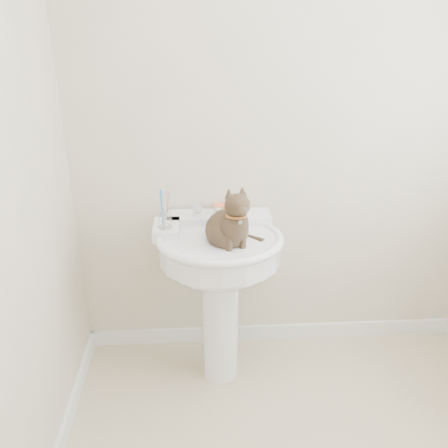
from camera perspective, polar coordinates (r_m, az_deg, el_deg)
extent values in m
cube|color=white|center=(2.90, 6.70, -12.72)|extent=(2.20, 0.02, 0.09)
cylinder|color=white|center=(2.46, -0.45, -11.94)|extent=(0.18, 0.18, 0.65)
cylinder|color=white|center=(2.24, -0.49, -3.12)|extent=(0.57, 0.57, 0.12)
ellipsoid|color=white|center=(2.27, -0.48, -4.51)|extent=(0.53, 0.46, 0.21)
torus|color=white|center=(2.22, -0.49, -1.80)|extent=(0.60, 0.60, 0.04)
cube|color=white|center=(2.40, -0.75, 0.63)|extent=(0.53, 0.14, 0.06)
cube|color=white|center=(2.29, -6.92, -0.70)|extent=(0.12, 0.19, 0.06)
cylinder|color=silver|center=(2.34, -0.71, 1.38)|extent=(0.05, 0.05, 0.05)
cylinder|color=silver|center=(2.28, -0.65, 1.60)|extent=(0.04, 0.04, 0.14)
sphere|color=white|center=(2.35, -3.42, 1.96)|extent=(0.06, 0.06, 0.06)
sphere|color=white|center=(2.36, 1.94, 2.08)|extent=(0.06, 0.06, 0.06)
cube|color=#E0552A|center=(2.42, -0.06, 1.99)|extent=(0.09, 0.06, 0.03)
cylinder|color=silver|center=(2.23, -7.02, -0.44)|extent=(0.07, 0.07, 0.01)
cylinder|color=white|center=(2.22, -7.08, 0.64)|extent=(0.06, 0.06, 0.09)
cylinder|color=#2778C4|center=(2.20, -7.46, 1.83)|extent=(0.01, 0.01, 0.17)
cylinder|color=white|center=(2.20, -7.15, 1.84)|extent=(0.01, 0.01, 0.17)
cylinder|color=pink|center=(2.20, -6.84, 1.85)|extent=(0.01, 0.01, 0.17)
ellipsoid|color=#4F3C28|center=(2.17, 0.53, -0.70)|extent=(0.20, 0.23, 0.18)
ellipsoid|color=#4F3C28|center=(2.08, 0.69, -0.20)|extent=(0.13, 0.12, 0.16)
ellipsoid|color=#4F3C28|center=(2.01, 0.76, 2.20)|extent=(0.11, 0.10, 0.10)
cone|color=#4F3C28|center=(2.01, -0.17, 3.77)|extent=(0.04, 0.04, 0.04)
cone|color=#4F3C28|center=(2.01, 1.63, 3.81)|extent=(0.04, 0.04, 0.04)
cylinder|color=#4F3C28|center=(2.23, 3.18, -1.88)|extent=(0.03, 0.03, 0.21)
torus|color=brown|center=(2.04, 0.74, 1.05)|extent=(0.10, 0.10, 0.01)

